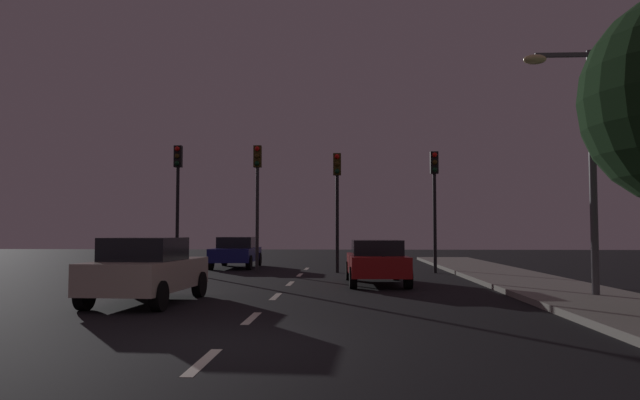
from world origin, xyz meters
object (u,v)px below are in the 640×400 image
at_px(traffic_signal_center_right, 337,189).
at_px(car_oncoming_far, 236,252).
at_px(traffic_signal_far_left, 178,184).
at_px(street_lamp_right, 580,146).
at_px(car_stopped_ahead, 376,261).
at_px(car_adjacent_lane, 147,270).
at_px(traffic_signal_far_right, 435,188).
at_px(traffic_signal_center_left, 257,184).

bearing_deg(traffic_signal_center_right, car_oncoming_far, 145.83).
distance_m(traffic_signal_far_left, street_lamp_right, 15.86).
bearing_deg(car_stopped_ahead, car_oncoming_far, 125.75).
distance_m(traffic_signal_center_right, car_adjacent_lane, 11.58).
distance_m(traffic_signal_center_right, car_oncoming_far, 6.34).
bearing_deg(car_oncoming_far, traffic_signal_far_right, -20.33).
bearing_deg(car_adjacent_lane, traffic_signal_center_right, 67.84).
xyz_separation_m(traffic_signal_far_left, traffic_signal_center_right, (6.61, -0.00, -0.23)).
height_order(traffic_signal_far_right, car_stopped_ahead, traffic_signal_far_right).
relative_size(car_oncoming_far, street_lamp_right, 0.71).
distance_m(traffic_signal_far_left, car_oncoming_far, 4.73).
distance_m(traffic_signal_center_left, street_lamp_right, 13.34).
height_order(car_oncoming_far, street_lamp_right, street_lamp_right).
distance_m(traffic_signal_far_left, traffic_signal_far_right, 10.57).
bearing_deg(traffic_signal_far_right, car_adjacent_lane, -128.16).
distance_m(car_oncoming_far, street_lamp_right, 16.97).
xyz_separation_m(traffic_signal_far_right, car_adjacent_lane, (-8.21, -10.44, -2.68)).
relative_size(traffic_signal_center_left, car_oncoming_far, 1.20).
bearing_deg(traffic_signal_center_right, car_adjacent_lane, -112.16).
height_order(traffic_signal_center_left, traffic_signal_center_right, traffic_signal_center_left).
height_order(traffic_signal_center_left, street_lamp_right, street_lamp_right).
bearing_deg(traffic_signal_center_right, traffic_signal_far_right, 0.00).
distance_m(traffic_signal_far_left, traffic_signal_center_left, 3.32).
bearing_deg(street_lamp_right, traffic_signal_far_right, 102.73).
height_order(traffic_signal_far_left, car_adjacent_lane, traffic_signal_far_left).
bearing_deg(car_stopped_ahead, traffic_signal_far_right, 63.29).
bearing_deg(traffic_signal_center_left, traffic_signal_far_left, 180.00).
height_order(traffic_signal_center_left, traffic_signal_far_right, traffic_signal_center_left).
height_order(traffic_signal_center_left, car_oncoming_far, traffic_signal_center_left).
xyz_separation_m(traffic_signal_far_left, car_adjacent_lane, (2.36, -10.44, -2.88)).
bearing_deg(traffic_signal_center_left, car_stopped_ahead, -48.52).
bearing_deg(traffic_signal_far_left, street_lamp_right, -36.74).
bearing_deg(car_adjacent_lane, car_oncoming_far, 92.08).
distance_m(traffic_signal_far_left, traffic_signal_center_right, 6.61).
bearing_deg(traffic_signal_far_right, traffic_signal_center_right, -180.00).
bearing_deg(car_oncoming_far, car_adjacent_lane, -87.92).
relative_size(traffic_signal_far_left, car_oncoming_far, 1.21).
height_order(traffic_signal_center_right, car_stopped_ahead, traffic_signal_center_right).
relative_size(car_adjacent_lane, street_lamp_right, 0.65).
bearing_deg(traffic_signal_far_right, traffic_signal_center_left, 180.00).
height_order(traffic_signal_far_right, street_lamp_right, street_lamp_right).
xyz_separation_m(traffic_signal_far_left, car_stopped_ahead, (7.94, -5.22, -2.93)).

